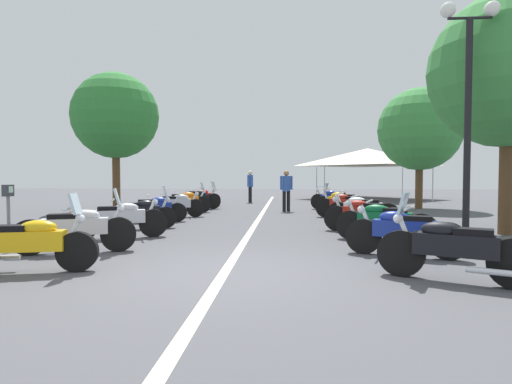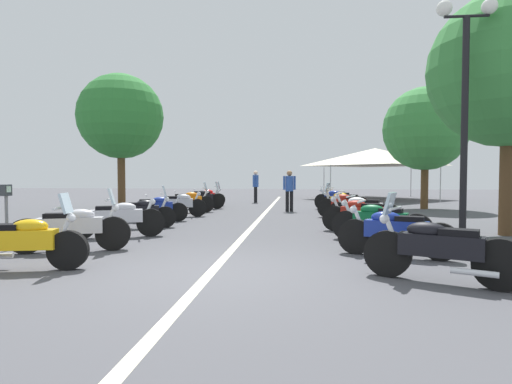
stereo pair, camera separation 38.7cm
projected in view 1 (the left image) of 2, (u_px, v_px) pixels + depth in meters
ground_plane at (224, 273)px, 6.14m from camera, size 80.00×80.00×0.00m
lane_centre_stripe at (258, 220)px, 13.44m from camera, size 30.47×0.16×0.01m
motorcycle_left_row_0 at (28, 243)px, 6.13m from camera, size 0.75×2.04×1.19m
motorcycle_left_row_1 at (77, 228)px, 7.71m from camera, size 0.97×2.12×1.22m
motorcycle_left_row_2 at (120, 218)px, 9.53m from camera, size 1.05×2.09×1.01m
motorcycle_left_row_3 at (140, 212)px, 11.22m from camera, size 0.97×1.93×1.19m
motorcycle_left_row_4 at (154, 208)px, 12.85m from camera, size 0.90×2.01×0.98m
motorcycle_left_row_5 at (176, 204)px, 14.46m from camera, size 0.76×1.97×1.00m
motorcycle_left_row_6 at (185, 201)px, 16.10m from camera, size 0.98×2.04×1.21m
motorcycle_left_row_7 at (197, 198)px, 17.93m from camera, size 0.86×2.09×1.23m
motorcycle_left_row_8 at (200, 197)px, 19.61m from camera, size 0.94×1.98×1.20m
motorcycle_right_row_0 at (452, 248)px, 5.61m from camera, size 1.07×1.92×1.22m
motorcycle_right_row_1 at (403, 231)px, 7.39m from camera, size 0.95×2.01×1.01m
motorcycle_right_row_2 at (384, 221)px, 9.08m from camera, size 1.06×2.06×1.01m
motorcycle_right_row_3 at (364, 214)px, 10.61m from camera, size 0.94×2.05×1.01m
motorcycle_right_row_4 at (362, 209)px, 12.30m from camera, size 0.94×2.05×1.01m
motorcycle_right_row_5 at (346, 204)px, 14.16m from camera, size 0.94×2.09×1.22m
motorcycle_right_row_6 at (342, 202)px, 15.62m from camera, size 1.15×1.88×1.02m
motorcycle_right_row_7 at (334, 199)px, 17.44m from camera, size 1.24×1.93×1.02m
street_lamp_twin_globe at (469, 81)px, 8.69m from camera, size 0.32×1.22×5.12m
parking_meter at (8, 205)px, 7.76m from camera, size 0.19×0.15×1.29m
traffic_cone_0 at (70, 223)px, 10.22m from camera, size 0.36×0.36×0.61m
bystander_0 at (250, 184)px, 22.42m from camera, size 0.50×0.32×1.74m
bystander_1 at (286, 187)px, 16.80m from camera, size 0.32×0.51×1.68m
roadside_tree_0 at (420, 129)px, 18.22m from camera, size 3.65×3.65×5.35m
roadside_tree_1 at (115, 116)px, 17.35m from camera, size 3.60×3.60×5.80m
roadside_tree_2 at (509, 71)px, 10.05m from camera, size 3.77×3.77×5.92m
event_tent at (368, 157)px, 26.02m from camera, size 6.65×6.65×3.20m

